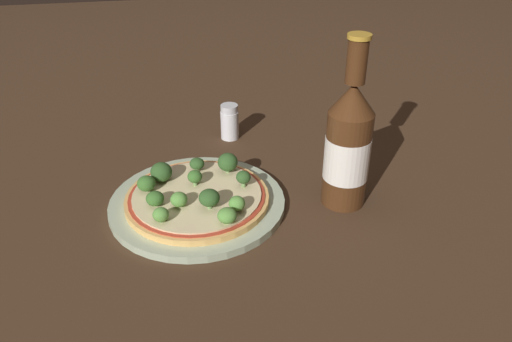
{
  "coord_description": "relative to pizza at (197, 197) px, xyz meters",
  "views": [
    {
      "loc": [
        -0.04,
        -0.66,
        0.44
      ],
      "look_at": [
        0.09,
        -0.04,
        0.06
      ],
      "focal_mm": 35.0,
      "sensor_mm": 36.0,
      "label": 1
    }
  ],
  "objects": [
    {
      "name": "pizza",
      "position": [
        0.0,
        0.0,
        0.0
      ],
      "size": [
        0.22,
        0.22,
        0.01
      ],
      "color": "tan",
      "rests_on": "plate"
    },
    {
      "name": "broccoli_floret_0",
      "position": [
        0.07,
        0.01,
        0.02
      ],
      "size": [
        0.02,
        0.02,
        0.03
      ],
      "color": "#6B8E51",
      "rests_on": "pizza"
    },
    {
      "name": "pepper_shaker",
      "position": [
        0.09,
        0.23,
        0.01
      ],
      "size": [
        0.03,
        0.03,
        0.07
      ],
      "color": "silver",
      "rests_on": "ground_plane"
    },
    {
      "name": "broccoli_floret_6",
      "position": [
        0.05,
        -0.06,
        0.02
      ],
      "size": [
        0.02,
        0.02,
        0.02
      ],
      "color": "#6B8E51",
      "rests_on": "pizza"
    },
    {
      "name": "broccoli_floret_1",
      "position": [
        -0.07,
        0.02,
        0.02
      ],
      "size": [
        0.03,
        0.03,
        0.02
      ],
      "color": "#6B8E51",
      "rests_on": "pizza"
    },
    {
      "name": "broccoli_floret_9",
      "position": [
        0.0,
        0.02,
        0.02
      ],
      "size": [
        0.02,
        0.02,
        0.03
      ],
      "color": "#6B8E51",
      "rests_on": "pizza"
    },
    {
      "name": "ground_plane",
      "position": [
        0.0,
        0.03,
        -0.02
      ],
      "size": [
        3.0,
        3.0,
        0.0
      ],
      "primitive_type": "plane",
      "color": "#3D2819"
    },
    {
      "name": "broccoli_floret_10",
      "position": [
        -0.05,
        -0.06,
        0.02
      ],
      "size": [
        0.02,
        0.02,
        0.02
      ],
      "color": "#6B8E51",
      "rests_on": "pizza"
    },
    {
      "name": "broccoli_floret_2",
      "position": [
        0.02,
        -0.04,
        0.02
      ],
      "size": [
        0.03,
        0.03,
        0.03
      ],
      "color": "#6B8E51",
      "rests_on": "pizza"
    },
    {
      "name": "plate",
      "position": [
        -0.0,
        0.0,
        -0.01
      ],
      "size": [
        0.27,
        0.27,
        0.01
      ],
      "color": "#A3B293",
      "rests_on": "ground_plane"
    },
    {
      "name": "broccoli_floret_4",
      "position": [
        -0.05,
        0.05,
        0.02
      ],
      "size": [
        0.03,
        0.03,
        0.03
      ],
      "color": "#6B8E51",
      "rests_on": "pizza"
    },
    {
      "name": "broccoli_floret_7",
      "position": [
        -0.03,
        -0.03,
        0.02
      ],
      "size": [
        0.02,
        0.02,
        0.02
      ],
      "color": "#6B8E51",
      "rests_on": "pizza"
    },
    {
      "name": "beer_bottle",
      "position": [
        0.22,
        -0.03,
        0.08
      ],
      "size": [
        0.07,
        0.07,
        0.26
      ],
      "color": "#472814",
      "rests_on": "ground_plane"
    },
    {
      "name": "broccoli_floret_3",
      "position": [
        0.01,
        0.07,
        0.02
      ],
      "size": [
        0.02,
        0.02,
        0.02
      ],
      "color": "#6B8E51",
      "rests_on": "pizza"
    },
    {
      "name": "broccoli_floret_5",
      "position": [
        -0.06,
        -0.02,
        0.02
      ],
      "size": [
        0.03,
        0.03,
        0.02
      ],
      "color": "#6B8E51",
      "rests_on": "pizza"
    },
    {
      "name": "broccoli_floret_11",
      "position": [
        0.04,
        -0.08,
        0.02
      ],
      "size": [
        0.03,
        0.03,
        0.02
      ],
      "color": "#6B8E51",
      "rests_on": "pizza"
    },
    {
      "name": "broccoli_floret_8",
      "position": [
        0.06,
        0.05,
        0.02
      ],
      "size": [
        0.03,
        0.03,
        0.03
      ],
      "color": "#6B8E51",
      "rests_on": "pizza"
    }
  ]
}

